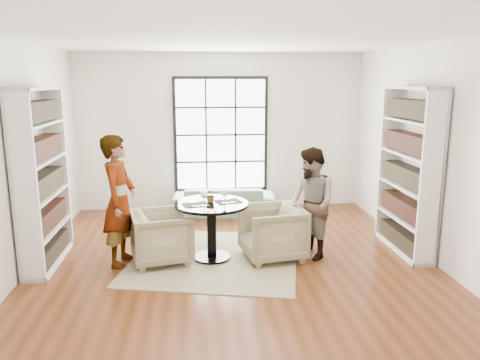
{
  "coord_description": "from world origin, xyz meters",
  "views": [
    {
      "loc": [
        -0.52,
        -6.06,
        2.49
      ],
      "look_at": [
        0.12,
        0.4,
        1.1
      ],
      "focal_mm": 35.0,
      "sensor_mm": 36.0,
      "label": 1
    }
  ],
  "objects": [
    {
      "name": "ground",
      "position": [
        0.0,
        0.0,
        0.0
      ],
      "size": [
        6.0,
        6.0,
        0.0
      ],
      "primitive_type": "plane",
      "color": "#642E17"
    },
    {
      "name": "room_shell",
      "position": [
        0.0,
        0.54,
        1.26
      ],
      "size": [
        6.0,
        6.01,
        6.0
      ],
      "color": "silver",
      "rests_on": "ground"
    },
    {
      "name": "rug",
      "position": [
        -0.26,
        0.23,
        0.01
      ],
      "size": [
        2.74,
        2.74,
        0.01
      ],
      "primitive_type": "cube",
      "rotation": [
        0.0,
        0.0,
        -0.22
      ],
      "color": "tan",
      "rests_on": "ground"
    },
    {
      "name": "pedestal_table",
      "position": [
        -0.3,
        0.22,
        0.59
      ],
      "size": [
        1.03,
        1.03,
        0.82
      ],
      "rotation": [
        0.0,
        0.0,
        0.27
      ],
      "color": "black",
      "rests_on": "ground"
    },
    {
      "name": "sofa",
      "position": [
        0.02,
        2.45,
        0.27
      ],
      "size": [
        1.92,
        0.88,
        0.54
      ],
      "primitive_type": "imported",
      "rotation": [
        0.0,
        0.0,
        3.06
      ],
      "color": "gray",
      "rests_on": "ground"
    },
    {
      "name": "armchair_left",
      "position": [
        -0.99,
        0.18,
        0.36
      ],
      "size": [
        0.95,
        0.93,
        0.73
      ],
      "primitive_type": "imported",
      "rotation": [
        0.0,
        0.0,
        1.79
      ],
      "color": "#C2B18A",
      "rests_on": "ground"
    },
    {
      "name": "armchair_right",
      "position": [
        0.55,
        0.16,
        0.38
      ],
      "size": [
        0.96,
        0.94,
        0.76
      ],
      "primitive_type": "imported",
      "rotation": [
        0.0,
        0.0,
        -1.41
      ],
      "color": "#C6BE8D",
      "rests_on": "ground"
    },
    {
      "name": "person_left",
      "position": [
        -1.54,
        0.18,
        0.89
      ],
      "size": [
        0.54,
        0.72,
        1.79
      ],
      "primitive_type": "imported",
      "rotation": [
        0.0,
        0.0,
        1.39
      ],
      "color": "gray",
      "rests_on": "ground"
    },
    {
      "name": "person_right",
      "position": [
        1.1,
        0.16,
        0.79
      ],
      "size": [
        0.76,
        0.88,
        1.57
      ],
      "primitive_type": "imported",
      "rotation": [
        0.0,
        0.0,
        -1.33
      ],
      "color": "gray",
      "rests_on": "ground"
    },
    {
      "name": "placemat_left",
      "position": [
        -0.51,
        0.13,
        0.82
      ],
      "size": [
        0.4,
        0.34,
        0.01
      ],
      "primitive_type": "cube",
      "rotation": [
        0.0,
        0.0,
        0.27
      ],
      "color": "black",
      "rests_on": "pedestal_table"
    },
    {
      "name": "placemat_right",
      "position": [
        -0.06,
        0.26,
        0.82
      ],
      "size": [
        0.4,
        0.34,
        0.01
      ],
      "primitive_type": "cube",
      "rotation": [
        0.0,
        0.0,
        0.27
      ],
      "color": "black",
      "rests_on": "pedestal_table"
    },
    {
      "name": "cutlery_left",
      "position": [
        -0.51,
        0.13,
        0.83
      ],
      "size": [
        0.19,
        0.25,
        0.01
      ],
      "primitive_type": null,
      "rotation": [
        0.0,
        0.0,
        0.27
      ],
      "color": "silver",
      "rests_on": "placemat_left"
    },
    {
      "name": "cutlery_right",
      "position": [
        -0.06,
        0.26,
        0.83
      ],
      "size": [
        0.19,
        0.25,
        0.01
      ],
      "primitive_type": null,
      "rotation": [
        0.0,
        0.0,
        0.27
      ],
      "color": "silver",
      "rests_on": "placemat_right"
    },
    {
      "name": "wine_glass_left",
      "position": [
        -0.4,
        0.05,
        0.97
      ],
      "size": [
        0.1,
        0.1,
        0.21
      ],
      "color": "silver",
      "rests_on": "pedestal_table"
    },
    {
      "name": "wine_glass_right",
      "position": [
        -0.12,
        0.16,
        0.97
      ],
      "size": [
        0.1,
        0.1,
        0.21
      ],
      "color": "silver",
      "rests_on": "pedestal_table"
    },
    {
      "name": "flower_centerpiece",
      "position": [
        -0.3,
        0.26,
        0.92
      ],
      "size": [
        0.19,
        0.16,
        0.2
      ],
      "primitive_type": "imported",
      "rotation": [
        0.0,
        0.0,
        0.05
      ],
      "color": "gray",
      "rests_on": "pedestal_table"
    }
  ]
}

